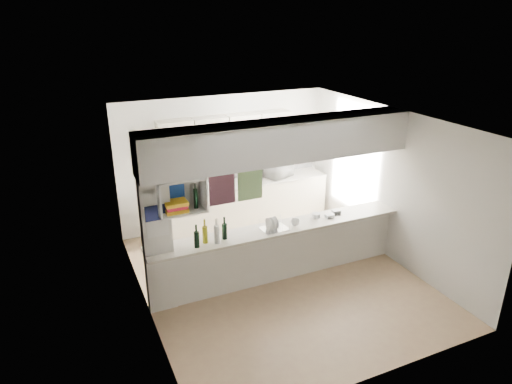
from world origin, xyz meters
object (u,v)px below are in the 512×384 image
microwave (279,170)px  bowl (282,162)px  dish_rack (274,224)px  wine_bottles (211,234)px

microwave → bowl: bearing=126.6°
microwave → dish_rack: (-1.17, -2.14, -0.06)m
microwave → wine_bottles: size_ratio=1.00×
dish_rack → wine_bottles: size_ratio=0.80×
dish_rack → wine_bottles: 1.03m
dish_rack → wine_bottles: bearing=177.5°
microwave → wine_bottles: wine_bottles is taller
dish_rack → wine_bottles: wine_bottles is taller
bowl → wine_bottles: size_ratio=0.49×
bowl → wine_bottles: 3.10m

